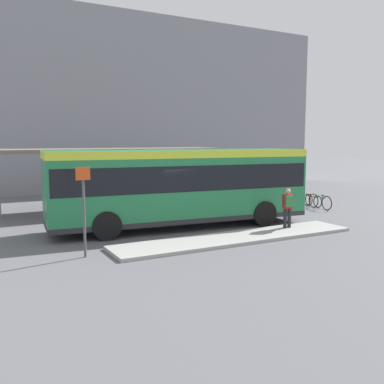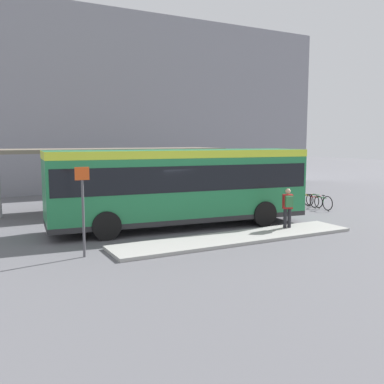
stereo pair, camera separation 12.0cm
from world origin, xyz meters
TOP-DOWN VIEW (x-y plane):
  - ground_plane at (0.00, 0.00)m, footprint 120.00×120.00m
  - curb_island at (0.84, -2.98)m, footprint 9.51×1.80m
  - city_bus at (0.01, -0.00)m, footprint 10.91×3.48m
  - pedestrian_waiting at (3.45, -2.65)m, footprint 0.47×0.50m
  - bicycle_green at (8.63, 0.80)m, footprint 0.48×1.77m
  - bicycle_red at (8.84, 1.60)m, footprint 0.48×1.54m
  - bicycle_yellow at (9.01, 2.40)m, footprint 0.48×1.53m
  - station_shelter at (-1.32, 5.86)m, footprint 12.21×3.48m
  - potted_planter_near_shelter at (3.33, 2.98)m, footprint 0.82×0.82m
  - platform_sign at (-4.68, -2.73)m, footprint 0.44×0.08m
  - station_building at (5.62, 21.19)m, footprint 27.43×15.15m

SIDE VIEW (x-z plane):
  - ground_plane at x=0.00m, z-range 0.00..0.00m
  - curb_island at x=0.84m, z-range 0.00..0.12m
  - bicycle_yellow at x=9.01m, z-range 0.00..0.67m
  - bicycle_red at x=8.84m, z-range 0.00..0.67m
  - bicycle_green at x=8.63m, z-range 0.00..0.77m
  - potted_planter_near_shelter at x=3.33m, z-range 0.03..1.31m
  - pedestrian_waiting at x=3.45m, z-range 0.24..1.81m
  - platform_sign at x=-4.68m, z-range 0.16..2.96m
  - city_bus at x=0.01m, z-range 0.27..3.48m
  - station_shelter at x=-1.32m, z-range 1.47..4.65m
  - station_building at x=5.62m, z-range 0.00..12.65m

